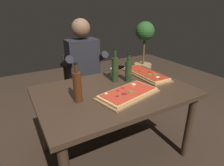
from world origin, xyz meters
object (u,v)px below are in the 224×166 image
wine_bottle_dark (77,86)px  potted_plant_corner (144,51)px  pizza_rectangular_left (146,74)px  oil_bottle_amber (128,71)px  pizza_rectangular_front (128,94)px  tumbler_near_camera (114,72)px  diner_chair (82,84)px  dining_table (115,99)px  vinegar_bottle_green (115,69)px  seated_diner (84,68)px

wine_bottle_dark → potted_plant_corner: (1.96, 1.58, -0.26)m
pizza_rectangular_left → oil_bottle_amber: size_ratio=2.09×
oil_bottle_amber → potted_plant_corner: 1.98m
pizza_rectangular_front → tumbler_near_camera: size_ratio=7.05×
pizza_rectangular_front → diner_chair: bearing=92.3°
pizza_rectangular_front → dining_table: bearing=103.7°
diner_chair → potted_plant_corner: bearing=23.1°
vinegar_bottle_green → tumbler_near_camera: bearing=62.6°
potted_plant_corner → dining_table: bearing=-136.0°
pizza_rectangular_front → potted_plant_corner: size_ratio=0.50×
dining_table → oil_bottle_amber: size_ratio=4.84×
wine_bottle_dark → diner_chair: bearing=67.7°
pizza_rectangular_left → oil_bottle_amber: bearing=-171.6°
wine_bottle_dark → diner_chair: (0.37, 0.90, -0.38)m
wine_bottle_dark → vinegar_bottle_green: 0.53m
diner_chair → potted_plant_corner: potted_plant_corner is taller
dining_table → vinegar_bottle_green: (0.11, 0.18, 0.23)m
vinegar_bottle_green → diner_chair: (-0.11, 0.67, -0.39)m
wine_bottle_dark → oil_bottle_amber: wine_bottle_dark is taller
wine_bottle_dark → seated_diner: (0.37, 0.78, -0.13)m
wine_bottle_dark → vinegar_bottle_green: bearing=25.1°
pizza_rectangular_left → vinegar_bottle_green: vinegar_bottle_green is taller
dining_table → pizza_rectangular_front: (0.04, -0.16, 0.12)m
potted_plant_corner → pizza_rectangular_front: bearing=-132.4°
oil_bottle_amber → tumbler_near_camera: 0.23m
oil_bottle_amber → vinegar_bottle_green: size_ratio=0.85×
vinegar_bottle_green → potted_plant_corner: potted_plant_corner is taller
potted_plant_corner → oil_bottle_amber: bearing=-133.8°
pizza_rectangular_front → wine_bottle_dark: bearing=163.7°
pizza_rectangular_left → seated_diner: bearing=130.2°
pizza_rectangular_left → wine_bottle_dark: bearing=-167.1°
diner_chair → seated_diner: bearing=-90.0°
dining_table → tumbler_near_camera: (0.18, 0.32, 0.14)m
dining_table → pizza_rectangular_left: (0.49, 0.15, 0.11)m
pizza_rectangular_front → vinegar_bottle_green: size_ratio=1.76×
vinegar_bottle_green → potted_plant_corner: (1.48, 1.35, -0.26)m
vinegar_bottle_green → diner_chair: size_ratio=0.39×
tumbler_near_camera → diner_chair: size_ratio=0.10×
diner_chair → dining_table: bearing=-89.9°
pizza_rectangular_front → potted_plant_corner: potted_plant_corner is taller
oil_bottle_amber → seated_diner: size_ratio=0.22×
dining_table → vinegar_bottle_green: vinegar_bottle_green is taller
dining_table → oil_bottle_amber: bearing=26.7°
vinegar_bottle_green → dining_table: bearing=-121.4°
pizza_rectangular_front → seated_diner: size_ratio=0.45×
pizza_rectangular_left → potted_plant_corner: (1.10, 1.38, -0.15)m
dining_table → potted_plant_corner: size_ratio=1.18×
wine_bottle_dark → pizza_rectangular_front: bearing=-16.3°
tumbler_near_camera → seated_diner: 0.45m
dining_table → vinegar_bottle_green: size_ratio=4.12×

